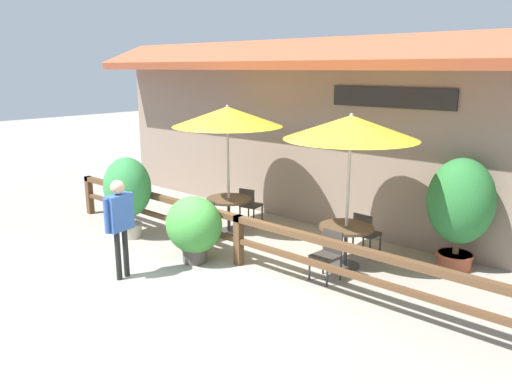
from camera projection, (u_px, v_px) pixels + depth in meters
ground_plane at (197, 282)px, 8.55m from camera, size 60.00×60.00×0.00m
building_facade at (333, 133)px, 11.02m from camera, size 14.28×1.49×4.23m
patio_railing at (239, 229)px, 9.15m from camera, size 10.40×0.14×0.95m
patio_umbrella_near at (227, 117)px, 10.56m from camera, size 2.36×2.36×2.81m
dining_table_near at (229, 205)px, 11.02m from camera, size 0.99×0.99×0.78m
chair_near_streetside at (204, 219)px, 10.50m from camera, size 0.44×0.44×0.86m
chair_near_wallside at (250, 204)px, 11.65m from camera, size 0.49×0.49×0.86m
patio_umbrella_middle at (351, 128)px, 8.63m from camera, size 2.36×2.36×2.81m
dining_table_middle at (346, 234)px, 9.09m from camera, size 0.99×0.99×0.78m
chair_middle_streetside at (328, 253)px, 8.55m from camera, size 0.45×0.45×0.86m
chair_middle_wallside at (365, 232)px, 9.65m from camera, size 0.44×0.44×0.86m
potted_plant_corner_fern at (194, 226)px, 9.29m from camera, size 1.11×1.00×1.27m
potted_plant_tall_tropical at (128, 190)px, 10.58m from camera, size 1.07×0.96×1.75m
potted_plant_entrance_palm at (460, 205)px, 8.88m from camera, size 1.17×1.06×2.04m
pedestrian at (119, 216)px, 8.45m from camera, size 0.28×0.61×1.75m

